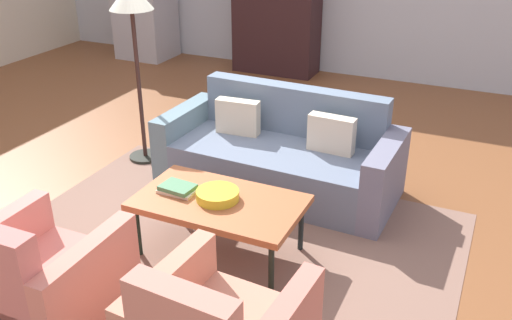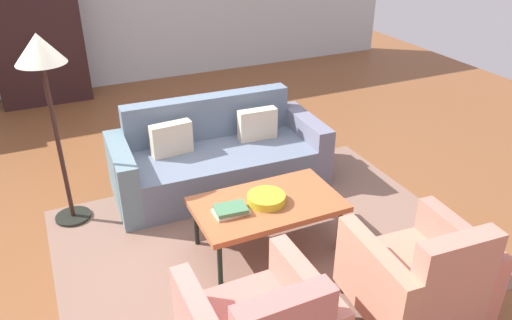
# 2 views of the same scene
# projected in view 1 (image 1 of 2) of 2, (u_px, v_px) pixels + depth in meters

# --- Properties ---
(ground_plane) EXTENTS (11.91, 11.91, 0.00)m
(ground_plane) POSITION_uv_depth(u_px,v_px,m) (214.00, 197.00, 4.97)
(ground_plane) COLOR brown
(area_rug) EXTENTS (3.40, 2.60, 0.01)m
(area_rug) POSITION_uv_depth(u_px,v_px,m) (224.00, 248.00, 4.26)
(area_rug) COLOR #846353
(area_rug) RESTS_ON ground
(couch) EXTENTS (2.13, 0.97, 0.86)m
(couch) POSITION_uv_depth(u_px,v_px,m) (282.00, 156.00, 5.07)
(couch) COLOR slate
(couch) RESTS_ON ground
(coffee_table) EXTENTS (1.20, 0.70, 0.45)m
(coffee_table) POSITION_uv_depth(u_px,v_px,m) (219.00, 204.00, 4.04)
(coffee_table) COLOR black
(coffee_table) RESTS_ON ground
(armchair_left) EXTENTS (0.81, 0.81, 0.88)m
(armchair_left) POSITION_uv_depth(u_px,v_px,m) (39.00, 283.00, 3.34)
(armchair_left) COLOR black
(armchair_left) RESTS_ON ground
(fruit_bowl) EXTENTS (0.31, 0.31, 0.07)m
(fruit_bowl) POSITION_uv_depth(u_px,v_px,m) (218.00, 195.00, 4.02)
(fruit_bowl) COLOR gold
(fruit_bowl) RESTS_ON coffee_table
(book_stack) EXTENTS (0.27, 0.20, 0.05)m
(book_stack) POSITION_uv_depth(u_px,v_px,m) (178.00, 189.00, 4.12)
(book_stack) COLOR beige
(book_stack) RESTS_ON coffee_table
(cabinet) EXTENTS (1.20, 0.51, 1.80)m
(cabinet) POSITION_uv_depth(u_px,v_px,m) (277.00, 10.00, 8.00)
(cabinet) COLOR #321B1C
(cabinet) RESTS_ON ground
(floor_lamp) EXTENTS (0.40, 0.40, 1.72)m
(floor_lamp) POSITION_uv_depth(u_px,v_px,m) (132.00, 13.00, 5.06)
(floor_lamp) COLOR black
(floor_lamp) RESTS_ON ground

